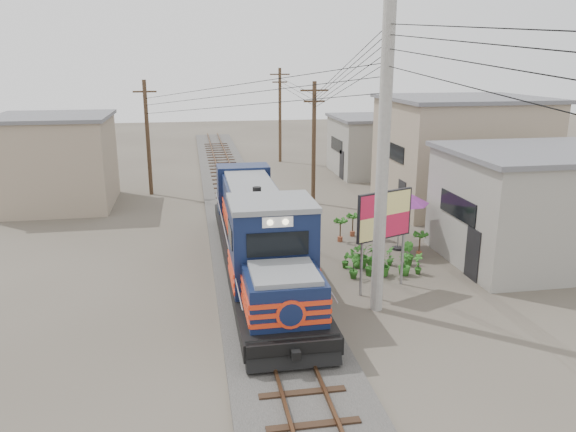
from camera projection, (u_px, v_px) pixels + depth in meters
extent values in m
plane|color=#473F35|center=(272.00, 310.00, 18.97)|extent=(120.00, 120.00, 0.00)
cube|color=#595651|center=(243.00, 225.00, 28.43)|extent=(3.60, 70.00, 0.16)
cube|color=#51331E|center=(233.00, 222.00, 28.29)|extent=(0.08, 70.00, 0.12)
cube|color=#51331E|center=(254.00, 221.00, 28.47)|extent=(0.08, 70.00, 0.12)
cube|color=black|center=(259.00, 256.00, 21.97)|extent=(2.72, 14.98, 0.51)
cube|color=black|center=(278.00, 315.00, 17.60)|extent=(2.06, 3.00, 0.61)
cube|color=black|center=(247.00, 229.00, 26.48)|extent=(2.06, 3.00, 0.61)
cube|color=#101A3B|center=(284.00, 298.00, 16.25)|extent=(2.23, 2.25, 1.40)
cube|color=#101A3B|center=(272.00, 247.00, 18.26)|extent=(2.66, 2.43, 2.90)
cube|color=slate|center=(272.00, 203.00, 17.86)|extent=(2.72, 2.56, 0.17)
cube|color=black|center=(278.00, 244.00, 16.96)|extent=(1.90, 0.06, 0.75)
cube|color=white|center=(278.00, 222.00, 16.76)|extent=(0.94, 0.06, 0.33)
cube|color=#101A3B|center=(252.00, 212.00, 23.87)|extent=(2.12, 9.18, 2.15)
cube|color=slate|center=(252.00, 186.00, 23.56)|extent=(1.90, 9.18, 0.17)
cube|color=red|center=(259.00, 244.00, 21.83)|extent=(2.76, 14.98, 0.13)
cube|color=red|center=(259.00, 237.00, 21.75)|extent=(2.76, 14.98, 0.13)
cube|color=red|center=(259.00, 230.00, 21.67)|extent=(2.76, 14.98, 0.13)
cylinder|color=#9E9B93|center=(383.00, 164.00, 17.72)|extent=(0.40, 0.40, 10.00)
cylinder|color=#4C3826|center=(314.00, 144.00, 32.04)|extent=(0.24, 0.24, 7.00)
cube|color=#4C3826|center=(314.00, 90.00, 31.23)|extent=(1.60, 0.10, 0.10)
cube|color=#4C3826|center=(314.00, 101.00, 31.39)|extent=(1.20, 0.10, 0.10)
cylinder|color=#4C3826|center=(280.00, 116.00, 45.30)|extent=(0.24, 0.24, 7.50)
cube|color=#4C3826|center=(280.00, 74.00, 44.42)|extent=(1.60, 0.10, 0.10)
cube|color=#4C3826|center=(280.00, 82.00, 44.58)|extent=(1.20, 0.10, 0.10)
cylinder|color=#4C3826|center=(148.00, 138.00, 34.25)|extent=(0.24, 0.24, 7.00)
cube|color=#4C3826|center=(144.00, 88.00, 33.44)|extent=(1.60, 0.10, 0.10)
cube|color=#4C3826|center=(145.00, 98.00, 33.60)|extent=(1.20, 0.10, 0.10)
cube|color=gray|center=(537.00, 209.00, 23.12)|extent=(7.00, 6.00, 4.50)
cube|color=slate|center=(544.00, 152.00, 22.48)|extent=(7.35, 6.30, 0.20)
cube|color=black|center=(458.00, 207.00, 22.47)|extent=(0.05, 3.00, 0.90)
cube|color=gray|center=(460.00, 154.00, 31.61)|extent=(8.00, 7.00, 6.00)
cube|color=slate|center=(465.00, 98.00, 30.77)|extent=(8.40, 7.35, 0.20)
cube|color=black|center=(392.00, 151.00, 30.86)|extent=(0.05, 3.50, 0.90)
cube|color=gray|center=(376.00, 146.00, 41.11)|extent=(6.00, 6.00, 4.00)
cube|color=slate|center=(378.00, 117.00, 40.55)|extent=(6.30, 6.30, 0.20)
cube|color=black|center=(337.00, 145.00, 40.56)|extent=(0.05, 3.00, 0.90)
cube|color=gray|center=(56.00, 163.00, 31.80)|extent=(6.00, 6.00, 5.00)
cube|color=slate|center=(51.00, 117.00, 31.09)|extent=(6.30, 6.30, 0.20)
cylinder|color=#99999E|center=(362.00, 259.00, 19.80)|extent=(0.10, 0.10, 2.74)
cylinder|color=#99999E|center=(403.00, 250.00, 20.82)|extent=(0.10, 0.10, 2.74)
cube|color=black|center=(385.00, 215.00, 19.91)|extent=(2.28, 1.03, 1.75)
cube|color=#D11B44|center=(385.00, 215.00, 19.88)|extent=(2.16, 0.95, 1.64)
cylinder|color=black|center=(397.00, 248.00, 25.02)|extent=(0.50, 0.50, 0.10)
cylinder|color=#99999E|center=(399.00, 222.00, 24.69)|extent=(0.05, 0.05, 2.52)
cone|color=#7B2A7E|center=(400.00, 196.00, 24.36)|extent=(3.04, 3.04, 0.63)
imported|color=black|center=(371.00, 219.00, 26.28)|extent=(0.81, 0.70, 1.88)
imported|color=#26621C|center=(353.00, 265.00, 21.56)|extent=(0.70, 0.62, 1.10)
imported|color=#26621C|center=(370.00, 267.00, 21.87)|extent=(0.37, 0.44, 0.76)
imported|color=#26621C|center=(384.00, 264.00, 21.91)|extent=(0.86, 0.75, 0.91)
imported|color=#26621C|center=(405.00, 264.00, 21.95)|extent=(0.50, 0.50, 0.88)
imported|color=#26621C|center=(418.00, 264.00, 22.08)|extent=(0.39, 0.51, 0.86)
imported|color=#26621C|center=(345.00, 260.00, 22.74)|extent=(0.38, 0.42, 0.64)
imported|color=#26621C|center=(361.00, 254.00, 22.76)|extent=(1.13, 1.02, 1.11)
imported|color=#26621C|center=(373.00, 256.00, 23.10)|extent=(0.52, 0.52, 0.72)
imported|color=#26621C|center=(390.00, 256.00, 23.02)|extent=(0.35, 0.46, 0.80)
imported|color=#26621C|center=(408.00, 254.00, 23.04)|extent=(0.57, 0.64, 0.97)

